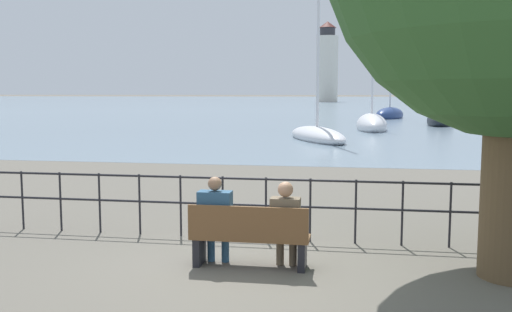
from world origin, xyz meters
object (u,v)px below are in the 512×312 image
(park_bench, at_px, (249,238))
(sailboat_0, at_px, (390,114))
(harbor_lighthouse, at_px, (327,65))
(seated_person_left, at_px, (216,217))
(sailboat_3, at_px, (317,134))
(sailboat_1, at_px, (371,125))
(seated_person_right, at_px, (286,221))
(sailboat_4, at_px, (441,120))

(park_bench, relative_size, sailboat_0, 0.14)
(harbor_lighthouse, bearing_deg, sailboat_0, -83.84)
(seated_person_left, bearing_deg, park_bench, -8.27)
(sailboat_3, bearing_deg, sailboat_1, 48.04)
(seated_person_right, bearing_deg, seated_person_left, -179.81)
(sailboat_1, bearing_deg, seated_person_right, -95.91)
(park_bench, xyz_separation_m, sailboat_1, (2.65, 30.30, -0.09))
(park_bench, relative_size, sailboat_4, 0.17)
(park_bench, xyz_separation_m, sailboat_0, (4.86, 47.11, -0.05))
(sailboat_4, bearing_deg, seated_person_right, -91.91)
(park_bench, height_order, sailboat_1, sailboat_1)
(seated_person_left, height_order, sailboat_3, sailboat_3)
(sailboat_3, relative_size, sailboat_4, 1.26)
(park_bench, height_order, sailboat_0, sailboat_0)
(seated_person_right, xyz_separation_m, sailboat_0, (4.36, 47.03, -0.30))
(park_bench, height_order, sailboat_3, sailboat_3)
(seated_person_right, relative_size, sailboat_4, 0.12)
(seated_person_right, distance_m, sailboat_1, 30.31)
(sailboat_1, xyz_separation_m, sailboat_4, (5.36, 6.94, 0.03))
(sailboat_0, xyz_separation_m, sailboat_3, (-5.23, -25.56, -0.06))
(harbor_lighthouse, bearing_deg, park_bench, -87.90)
(sailboat_1, relative_size, harbor_lighthouse, 0.41)
(seated_person_right, distance_m, sailboat_3, 21.50)
(park_bench, xyz_separation_m, sailboat_4, (8.01, 37.25, -0.06))
(seated_person_left, height_order, sailboat_4, sailboat_4)
(sailboat_1, bearing_deg, park_bench, -96.83)
(seated_person_left, distance_m, harbor_lighthouse, 139.73)
(park_bench, bearing_deg, sailboat_0, 84.11)
(seated_person_left, xyz_separation_m, harbor_lighthouse, (-4.61, 139.38, 8.70))
(sailboat_1, distance_m, harbor_lighthouse, 109.80)
(seated_person_right, relative_size, sailboat_1, 0.15)
(sailboat_4, bearing_deg, harbor_lighthouse, 106.82)
(park_bench, relative_size, seated_person_right, 1.36)
(sailboat_4, distance_m, harbor_lighthouse, 103.44)
(sailboat_4, bearing_deg, sailboat_0, 117.20)
(park_bench, distance_m, sailboat_4, 38.10)
(harbor_lighthouse, bearing_deg, seated_person_left, -88.11)
(seated_person_right, height_order, sailboat_0, sailboat_0)
(sailboat_3, height_order, harbor_lighthouse, harbor_lighthouse)
(sailboat_0, xyz_separation_m, sailboat_1, (-2.21, -16.81, -0.04))
(park_bench, distance_m, sailboat_3, 21.56)
(sailboat_3, distance_m, sailboat_4, 17.79)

